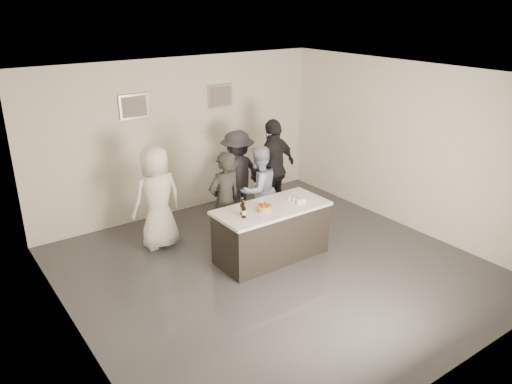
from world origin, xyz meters
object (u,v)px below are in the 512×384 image
Objects in this scene: beer_bottle_b at (244,210)px; person_main_black at (225,201)px; person_guest_right at (274,169)px; person_main_blue at (259,190)px; cake at (264,209)px; beer_bottle_a at (242,206)px; person_guest_back at (238,174)px; person_guest_left at (157,198)px; bar_counter at (271,232)px.

person_main_black is (0.17, 0.81, -0.18)m from beer_bottle_b.
person_main_blue is at bearing 19.28° from person_guest_right.
person_main_black is 1.64m from person_guest_right.
person_guest_right reaches higher than cake.
cake is 0.42m from beer_bottle_b.
beer_bottle_a is at bearing 37.17° from person_main_blue.
person_guest_back is (-0.58, 0.38, -0.11)m from person_guest_right.
person_main_blue reaches higher than beer_bottle_a.
cake is 0.88× the size of beer_bottle_a.
person_guest_right is (1.27, 1.41, 0.02)m from cake.
person_main_black is at bearing 106.89° from cake.
person_main_black reaches higher than beer_bottle_a.
person_guest_left reaches higher than beer_bottle_b.
bar_counter is 7.15× the size of beer_bottle_a.
beer_bottle_a is (-0.35, 0.09, 0.09)m from cake.
beer_bottle_a is 0.14× the size of person_guest_right.
person_guest_left reaches higher than bar_counter.
person_main_blue is 1.80m from person_guest_left.
person_guest_back reaches higher than cake.
person_main_black is at bearing 35.55° from person_guest_back.
beer_bottle_b is at bearing -175.66° from cake.
beer_bottle_a is 0.16× the size of person_main_blue.
person_guest_right is 1.13× the size of person_guest_back.
cake is 0.13× the size of person_guest_left.
beer_bottle_a is 0.15× the size of person_guest_back.
person_main_blue is at bearing 72.82° from person_guest_back.
beer_bottle_a reaches higher than cake.
cake is 0.37m from beer_bottle_a.
person_guest_right is (2.38, -0.09, 0.08)m from person_guest_left.
person_main_blue is 0.94× the size of person_guest_back.
bar_counter is 1.16× the size of person_main_blue.
person_guest_right reaches higher than person_main_blue.
cake reaches higher than bar_counter.
beer_bottle_a reaches higher than bar_counter.
person_guest_right reaches higher than person_main_black.
beer_bottle_a is 2.00m from person_guest_back.
bar_counter is 8.10× the size of cake.
person_main_black reaches higher than cake.
beer_bottle_b reaches higher than cake.
person_guest_left is (-1.31, 1.44, 0.44)m from bar_counter.
beer_bottle_a is at bearing 26.40° from person_guest_right.
bar_counter is 7.15× the size of beer_bottle_b.
person_main_blue reaches higher than beer_bottle_b.
bar_counter is 1.80m from person_guest_right.
person_guest_back is at bearing 74.08° from bar_counter.
bar_counter is 0.53m from cake.
person_main_blue is at bearing 162.01° from person_guest_left.
beer_bottle_b is at bearing 74.01° from person_main_black.
person_guest_back is at bearing -172.82° from person_guest_left.
person_guest_right is (1.51, 0.64, 0.11)m from person_main_black.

